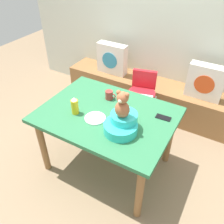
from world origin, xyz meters
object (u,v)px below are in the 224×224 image
Objects in this scene: dinner_plate_near at (95,118)px; teddy_bear at (122,105)px; highchair at (142,94)px; coffee_mug at (109,95)px; pillow_floral_left at (112,59)px; infant_seat_teal at (122,124)px; book_stack at (142,77)px; ketchup_bottle at (75,106)px; dining_table at (107,121)px; cell_phone at (163,118)px; pillow_floral_right at (205,82)px.

teddy_bear is at bearing -3.95° from dinner_plate_near.
coffee_mug is at bearing -103.63° from highchair.
infant_seat_teal is at bearing -56.93° from pillow_floral_left.
ketchup_bottle is at bearing -94.66° from book_stack.
dining_table is (0.16, -1.23, 0.14)m from book_stack.
highchair is (0.19, -0.44, 0.02)m from book_stack.
book_stack is at bearing 85.34° from ketchup_bottle.
pillow_floral_left is 1.37m from dining_table.
dinner_plate_near is (-0.29, 0.02, -0.07)m from infant_seat_teal.
teddy_bear is 1.25× the size of dinner_plate_near.
coffee_mug is at bearing 66.84° from ketchup_bottle.
pillow_floral_left is at bearing -177.54° from book_stack.
cell_phone is at bearing -1.87° from coffee_mug.
pillow_floral_right is 1.76× the size of teddy_bear.
coffee_mug is at bearing 132.90° from infant_seat_teal.
coffee_mug is (0.05, -1.00, 0.28)m from book_stack.
highchair is at bearing 76.37° from coffee_mug.
ketchup_bottle is (0.37, -1.36, 0.15)m from pillow_floral_left.
pillow_floral_left is at bearing 45.88° from cell_phone.
cell_phone is (0.50, 0.21, 0.10)m from dining_table.
dining_table is at bearing -119.53° from pillow_floral_right.
book_stack is at bearing 97.21° from dining_table.
highchair is 1.04m from ketchup_bottle.
highchair is 5.49× the size of cell_phone.
ketchup_bottle is (-0.27, -0.15, 0.19)m from dining_table.
dinner_plate_near is at bearing -66.24° from pillow_floral_left.
coffee_mug reaches higher than dining_table.
pillow_floral_left is 1.12m from coffee_mug.
infant_seat_teal is 2.75× the size of coffee_mug.
pillow_floral_right reaches higher than dinner_plate_near.
book_stack is 1.04m from coffee_mug.
pillow_floral_left is 1.62m from infant_seat_teal.
pillow_floral_left is 1.33× the size of infant_seat_teal.
cell_phone reaches higher than dining_table.
pillow_floral_right is at bearing 0.00° from pillow_floral_left.
dinner_plate_near is (0.59, -1.34, 0.07)m from pillow_floral_left.
infant_seat_teal is (-0.45, -1.36, 0.13)m from pillow_floral_right.
coffee_mug is 0.60× the size of dinner_plate_near.
dinner_plate_near is (0.05, -0.35, -0.04)m from coffee_mug.
cell_phone is (0.26, 0.35, -0.07)m from infant_seat_teal.
ketchup_bottle reaches higher than infant_seat_teal.
ketchup_bottle is 1.54× the size of coffee_mug.
dining_table is 0.80m from highchair.
book_stack is 0.48m from highchair.
teddy_bear is 0.52m from cell_phone.
infant_seat_teal is at bearing 0.29° from ketchup_bottle.
coffee_mug is (-0.35, 0.37, -0.23)m from teddy_bear.
teddy_bear reaches higher than highchair.
pillow_floral_left is 1.46m from dinner_plate_near.
dining_table is 0.29m from coffee_mug.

